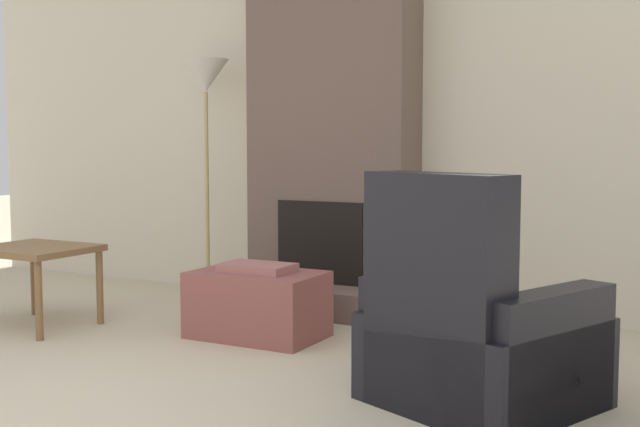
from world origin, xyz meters
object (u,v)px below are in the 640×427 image
armchair (471,339)px  ottoman (258,303)px  floor_lamp_left (206,91)px  side_table (35,257)px

armchair → ottoman: bearing=-0.2°
armchair → floor_lamp_left: 3.22m
armchair → side_table: armchair is taller
side_table → floor_lamp_left: floor_lamp_left is taller
ottoman → side_table: 1.46m
floor_lamp_left → side_table: bearing=-104.7°
ottoman → floor_lamp_left: size_ratio=0.43×
ottoman → side_table: bearing=-163.0°
ottoman → floor_lamp_left: floor_lamp_left is taller
ottoman → side_table: size_ratio=1.15×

